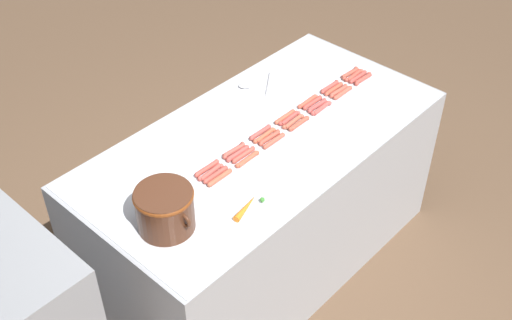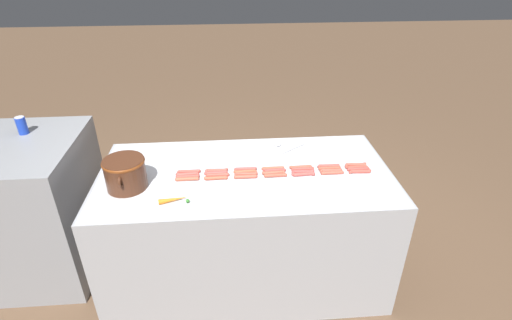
% 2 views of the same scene
% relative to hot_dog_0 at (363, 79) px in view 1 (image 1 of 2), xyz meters
% --- Properties ---
extents(ground_plane, '(20.00, 20.00, 0.00)m').
position_rel_hot_dog_0_xyz_m(ground_plane, '(0.08, 0.74, -0.91)').
color(ground_plane, brown).
extents(griddle_counter, '(0.96, 1.91, 0.90)m').
position_rel_hot_dog_0_xyz_m(griddle_counter, '(0.08, 0.74, -0.46)').
color(griddle_counter, '#9EA0A5').
rests_on(griddle_counter, ground_plane).
extents(hot_dog_0, '(0.03, 0.15, 0.02)m').
position_rel_hot_dog_0_xyz_m(hot_dog_0, '(0.00, 0.00, 0.00)').
color(hot_dog_0, '#B3463B').
rests_on(hot_dog_0, griddle_counter).
extents(hot_dog_1, '(0.03, 0.15, 0.02)m').
position_rel_hot_dog_0_xyz_m(hot_dog_1, '(-0.00, 0.18, 0.00)').
color(hot_dog_1, '#B64F3D').
rests_on(hot_dog_1, griddle_counter).
extents(hot_dog_2, '(0.03, 0.15, 0.02)m').
position_rel_hot_dog_0_xyz_m(hot_dog_2, '(-0.00, 0.37, 0.00)').
color(hot_dog_2, '#B54841').
rests_on(hot_dog_2, griddle_counter).
extents(hot_dog_3, '(0.03, 0.15, 0.02)m').
position_rel_hot_dog_0_xyz_m(hot_dog_3, '(-0.00, 0.55, 0.00)').
color(hot_dog_3, '#AC4B38').
rests_on(hot_dog_3, griddle_counter).
extents(hot_dog_4, '(0.02, 0.15, 0.02)m').
position_rel_hot_dog_0_xyz_m(hot_dog_4, '(-0.00, 0.74, 0.00)').
color(hot_dog_4, '#B84F3D').
rests_on(hot_dog_4, griddle_counter).
extents(hot_dog_5, '(0.03, 0.15, 0.02)m').
position_rel_hot_dog_0_xyz_m(hot_dog_5, '(-0.00, 0.93, 0.00)').
color(hot_dog_5, '#B95038').
rests_on(hot_dog_5, griddle_counter).
extents(hot_dog_6, '(0.02, 0.15, 0.02)m').
position_rel_hot_dog_0_xyz_m(hot_dog_6, '(-0.00, 1.11, 0.00)').
color(hot_dog_6, '#AF533B').
rests_on(hot_dog_6, griddle_counter).
extents(hot_dog_7, '(0.02, 0.15, 0.02)m').
position_rel_hot_dog_0_xyz_m(hot_dog_7, '(0.03, 0.00, 0.00)').
color(hot_dog_7, '#AD453D').
rests_on(hot_dog_7, griddle_counter).
extents(hot_dog_8, '(0.03, 0.15, 0.02)m').
position_rel_hot_dog_0_xyz_m(hot_dog_8, '(0.03, 0.19, 0.00)').
color(hot_dog_8, '#AF503F').
rests_on(hot_dog_8, griddle_counter).
extents(hot_dog_9, '(0.03, 0.15, 0.02)m').
position_rel_hot_dog_0_xyz_m(hot_dog_9, '(0.03, 0.37, 0.00)').
color(hot_dog_9, '#AE4641').
rests_on(hot_dog_9, griddle_counter).
extents(hot_dog_10, '(0.03, 0.15, 0.02)m').
position_rel_hot_dog_0_xyz_m(hot_dog_10, '(0.03, 0.56, 0.00)').
color(hot_dog_10, '#AD533F').
rests_on(hot_dog_10, griddle_counter).
extents(hot_dog_11, '(0.03, 0.15, 0.02)m').
position_rel_hot_dog_0_xyz_m(hot_dog_11, '(0.03, 0.74, 0.00)').
color(hot_dog_11, '#B34B3A').
rests_on(hot_dog_11, griddle_counter).
extents(hot_dog_12, '(0.03, 0.15, 0.02)m').
position_rel_hot_dog_0_xyz_m(hot_dog_12, '(0.03, 0.92, 0.00)').
color(hot_dog_12, '#B74A3E').
rests_on(hot_dog_12, griddle_counter).
extents(hot_dog_13, '(0.02, 0.15, 0.02)m').
position_rel_hot_dog_0_xyz_m(hot_dog_13, '(0.03, 1.11, 0.00)').
color(hot_dog_13, '#AC453B').
rests_on(hot_dog_13, griddle_counter).
extents(hot_dog_14, '(0.03, 0.15, 0.02)m').
position_rel_hot_dog_0_xyz_m(hot_dog_14, '(0.06, 0.01, 0.00)').
color(hot_dog_14, '#B04739').
rests_on(hot_dog_14, griddle_counter).
extents(hot_dog_15, '(0.03, 0.15, 0.02)m').
position_rel_hot_dog_0_xyz_m(hot_dog_15, '(0.06, 0.19, 0.00)').
color(hot_dog_15, '#B54C38').
rests_on(hot_dog_15, griddle_counter).
extents(hot_dog_16, '(0.03, 0.15, 0.02)m').
position_rel_hot_dog_0_xyz_m(hot_dog_16, '(0.06, 0.37, 0.00)').
color(hot_dog_16, '#B3453B').
rests_on(hot_dog_16, griddle_counter).
extents(hot_dog_17, '(0.03, 0.15, 0.02)m').
position_rel_hot_dog_0_xyz_m(hot_dog_17, '(0.06, 0.55, 0.00)').
color(hot_dog_17, '#B5453E').
rests_on(hot_dog_17, griddle_counter).
extents(hot_dog_18, '(0.03, 0.15, 0.02)m').
position_rel_hot_dog_0_xyz_m(hot_dog_18, '(0.06, 0.74, 0.00)').
color(hot_dog_18, '#B65339').
rests_on(hot_dog_18, griddle_counter).
extents(hot_dog_19, '(0.03, 0.15, 0.02)m').
position_rel_hot_dog_0_xyz_m(hot_dog_19, '(0.06, 0.93, 0.00)').
color(hot_dog_19, '#B74740').
rests_on(hot_dog_19, griddle_counter).
extents(hot_dog_20, '(0.03, 0.15, 0.02)m').
position_rel_hot_dog_0_xyz_m(hot_dog_20, '(0.06, 1.12, 0.00)').
color(hot_dog_20, '#B94A41').
rests_on(hot_dog_20, griddle_counter).
extents(hot_dog_21, '(0.03, 0.15, 0.02)m').
position_rel_hot_dog_0_xyz_m(hot_dog_21, '(0.09, 0.00, 0.00)').
color(hot_dog_21, '#AC4A3A').
rests_on(hot_dog_21, griddle_counter).
extents(hot_dog_22, '(0.03, 0.15, 0.02)m').
position_rel_hot_dog_0_xyz_m(hot_dog_22, '(0.09, 0.19, 0.00)').
color(hot_dog_22, '#AD463D').
rests_on(hot_dog_22, griddle_counter).
extents(hot_dog_23, '(0.03, 0.15, 0.02)m').
position_rel_hot_dog_0_xyz_m(hot_dog_23, '(0.09, 0.37, 0.00)').
color(hot_dog_23, '#B44D3A').
rests_on(hot_dog_23, griddle_counter).
extents(hot_dog_24, '(0.02, 0.15, 0.02)m').
position_rel_hot_dog_0_xyz_m(hot_dog_24, '(0.09, 0.56, 0.00)').
color(hot_dog_24, '#B35039').
rests_on(hot_dog_24, griddle_counter).
extents(hot_dog_25, '(0.03, 0.15, 0.02)m').
position_rel_hot_dog_0_xyz_m(hot_dog_25, '(0.09, 0.74, 0.00)').
color(hot_dog_25, '#AB4740').
rests_on(hot_dog_25, griddle_counter).
extents(hot_dog_26, '(0.03, 0.15, 0.02)m').
position_rel_hot_dog_0_xyz_m(hot_dog_26, '(0.09, 0.93, 0.00)').
color(hot_dog_26, '#AA4C40').
rests_on(hot_dog_26, griddle_counter).
extents(hot_dog_27, '(0.03, 0.15, 0.02)m').
position_rel_hot_dog_0_xyz_m(hot_dog_27, '(0.09, 1.11, 0.00)').
color(hot_dog_27, '#B4473C').
rests_on(hot_dog_27, griddle_counter).
extents(bean_pot, '(0.31, 0.25, 0.19)m').
position_rel_hot_dog_0_xyz_m(bean_pot, '(-0.05, 1.47, 0.10)').
color(bean_pot, '#472616').
rests_on(bean_pot, griddle_counter).
extents(serving_spoon, '(0.19, 0.24, 0.02)m').
position_rel_hot_dog_0_xyz_m(serving_spoon, '(0.41, 0.45, -0.00)').
color(serving_spoon, '#B7B7BC').
rests_on(serving_spoon, griddle_counter).
extents(carrot, '(0.07, 0.18, 0.03)m').
position_rel_hot_dog_0_xyz_m(carrot, '(-0.23, 1.17, 0.00)').
color(carrot, orange).
rests_on(carrot, griddle_counter).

